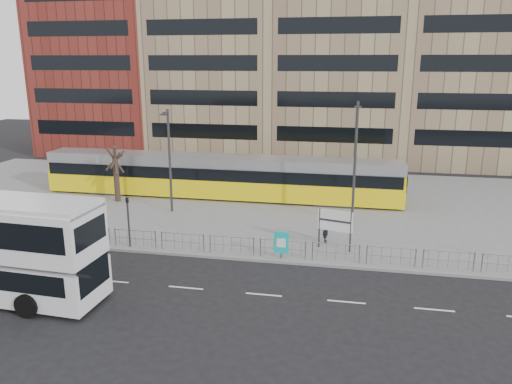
% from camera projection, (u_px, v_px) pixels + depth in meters
% --- Properties ---
extents(ground, '(120.00, 120.00, 0.00)m').
position_uv_depth(ground, '(242.00, 260.00, 28.61)').
color(ground, black).
rests_on(ground, ground).
extents(plaza, '(64.00, 24.00, 0.15)m').
position_uv_depth(plaza, '(274.00, 202.00, 39.97)').
color(plaza, slate).
rests_on(plaza, ground).
extents(kerb, '(64.00, 0.25, 0.17)m').
position_uv_depth(kerb, '(242.00, 259.00, 28.64)').
color(kerb, gray).
rests_on(kerb, ground).
extents(building_row, '(70.40, 18.40, 31.20)m').
position_uv_depth(building_row, '(318.00, 44.00, 57.51)').
color(building_row, maroon).
rests_on(building_row, ground).
extents(pedestrian_barrier, '(32.07, 0.07, 1.10)m').
position_uv_depth(pedestrian_barrier, '(278.00, 244.00, 28.46)').
color(pedestrian_barrier, gray).
rests_on(pedestrian_barrier, plaza).
extents(road_markings, '(62.00, 0.12, 0.01)m').
position_uv_depth(road_markings, '(244.00, 293.00, 24.63)').
color(road_markings, white).
rests_on(road_markings, ground).
extents(tram, '(29.33, 2.88, 3.46)m').
position_uv_depth(tram, '(219.00, 177.00, 40.81)').
color(tram, yellow).
rests_on(tram, plaza).
extents(station_sign, '(2.07, 0.61, 2.44)m').
position_uv_depth(station_sign, '(335.00, 223.00, 29.44)').
color(station_sign, '#2D2D30').
rests_on(station_sign, plaza).
extents(ad_panel, '(0.84, 0.08, 1.58)m').
position_uv_depth(ad_panel, '(281.00, 243.00, 28.30)').
color(ad_panel, '#2D2D30').
rests_on(ad_panel, plaza).
extents(pedestrian, '(0.41, 0.61, 1.65)m').
position_uv_depth(pedestrian, '(326.00, 229.00, 30.90)').
color(pedestrian, black).
rests_on(pedestrian, plaza).
extents(traffic_light_west, '(0.17, 0.20, 3.10)m').
position_uv_depth(traffic_light_west, '(128.00, 215.00, 29.83)').
color(traffic_light_west, '#2D2D30').
rests_on(traffic_light_west, plaza).
extents(lamp_post_west, '(0.45, 1.04, 7.59)m').
position_uv_depth(lamp_post_west, '(169.00, 157.00, 36.30)').
color(lamp_post_west, '#2D2D30').
rests_on(lamp_post_west, plaza).
extents(lamp_post_east, '(0.45, 1.04, 8.36)m').
position_uv_depth(lamp_post_east, '(355.00, 158.00, 33.70)').
color(lamp_post_east, '#2D2D30').
rests_on(lamp_post_east, plaza).
extents(bare_tree, '(3.93, 3.93, 6.45)m').
position_uv_depth(bare_tree, '(114.00, 144.00, 38.92)').
color(bare_tree, black).
rests_on(bare_tree, plaza).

